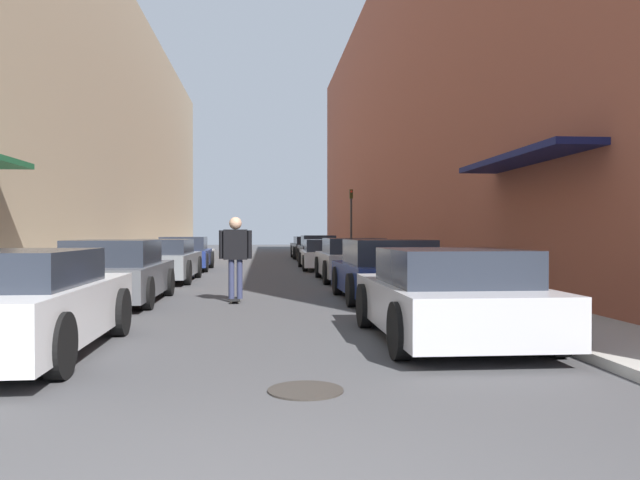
# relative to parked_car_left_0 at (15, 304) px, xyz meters

# --- Properties ---
(ground) EXTENTS (109.85, 109.85, 0.00)m
(ground) POSITION_rel_parked_car_left_0_xyz_m (2.70, 15.29, -0.62)
(ground) COLOR #424244
(curb_strip_left) EXTENTS (1.80, 49.93, 0.12)m
(curb_strip_left) POSITION_rel_parked_car_left_0_xyz_m (-2.04, 20.29, -0.56)
(curb_strip_left) COLOR #A3A099
(curb_strip_left) RESTS_ON ground
(curb_strip_right) EXTENTS (1.80, 49.93, 0.12)m
(curb_strip_right) POSITION_rel_parked_car_left_0_xyz_m (7.45, 20.29, -0.56)
(curb_strip_right) COLOR #A3A099
(curb_strip_right) RESTS_ON ground
(building_row_left) EXTENTS (4.90, 49.93, 12.27)m
(building_row_left) POSITION_rel_parked_car_left_0_xyz_m (-4.94, 20.28, 5.52)
(building_row_left) COLOR tan
(building_row_left) RESTS_ON ground
(building_row_right) EXTENTS (4.90, 49.93, 13.78)m
(building_row_right) POSITION_rel_parked_car_left_0_xyz_m (10.35, 20.28, 6.27)
(building_row_right) COLOR brown
(building_row_right) RESTS_ON ground
(parked_car_left_0) EXTENTS (2.00, 4.30, 1.26)m
(parked_car_left_0) POSITION_rel_parked_car_left_0_xyz_m (0.00, 0.00, 0.00)
(parked_car_left_0) COLOR silver
(parked_car_left_0) RESTS_ON ground
(parked_car_left_1) EXTENTS (1.92, 4.33, 1.31)m
(parked_car_left_1) POSITION_rel_parked_car_left_0_xyz_m (-0.12, 5.63, 0.01)
(parked_car_left_1) COLOR #515459
(parked_car_left_1) RESTS_ON ground
(parked_car_left_2) EXTENTS (1.96, 4.59, 1.27)m
(parked_car_left_2) POSITION_rel_parked_car_left_0_xyz_m (-0.08, 11.37, 0.01)
(parked_car_left_2) COLOR gray
(parked_car_left_2) RESTS_ON ground
(parked_car_left_3) EXTENTS (2.01, 4.33, 1.31)m
(parked_car_left_3) POSITION_rel_parked_car_left_0_xyz_m (-0.14, 17.03, 0.01)
(parked_car_left_3) COLOR navy
(parked_car_left_3) RESTS_ON ground
(parked_car_right_0) EXTENTS (2.05, 4.01, 1.24)m
(parked_car_right_0) POSITION_rel_parked_car_left_0_xyz_m (5.42, 0.54, -0.01)
(parked_car_right_0) COLOR #B7B7BC
(parked_car_right_0) RESTS_ON ground
(parked_car_right_1) EXTENTS (2.03, 3.94, 1.31)m
(parked_car_right_1) POSITION_rel_parked_car_left_0_xyz_m (5.59, 5.65, 0.01)
(parked_car_right_1) COLOR navy
(parked_car_right_1) RESTS_ON ground
(parked_car_right_2) EXTENTS (2.01, 4.42, 1.30)m
(parked_car_right_2) POSITION_rel_parked_car_left_0_xyz_m (5.62, 11.15, 0.02)
(parked_car_right_2) COLOR #B7B7BC
(parked_car_right_2) RESTS_ON ground
(parked_car_right_3) EXTENTS (1.97, 4.78, 1.20)m
(parked_car_right_3) POSITION_rel_parked_car_left_0_xyz_m (5.39, 17.21, -0.04)
(parked_car_right_3) COLOR silver
(parked_car_right_3) RESTS_ON ground
(parked_car_right_4) EXTENTS (1.90, 3.96, 1.34)m
(parked_car_right_4) POSITION_rel_parked_car_left_0_xyz_m (5.59, 22.86, 0.03)
(parked_car_right_4) COLOR #232326
(parked_car_right_4) RESTS_ON ground
(parked_car_right_5) EXTENTS (1.97, 4.64, 1.26)m
(parked_car_right_5) POSITION_rel_parked_car_left_0_xyz_m (5.52, 27.91, 0.01)
(parked_car_right_5) COLOR #232326
(parked_car_right_5) RESTS_ON ground
(skateboarder) EXTENTS (0.69, 0.78, 1.79)m
(skateboarder) POSITION_rel_parked_car_left_0_xyz_m (2.35, 5.53, 0.49)
(skateboarder) COLOR black
(skateboarder) RESTS_ON ground
(manhole_cover) EXTENTS (0.70, 0.70, 0.02)m
(manhole_cover) POSITION_rel_parked_car_left_0_xyz_m (3.32, -1.95, -0.61)
(manhole_cover) COLOR #332D28
(manhole_cover) RESTS_ON ground
(traffic_light) EXTENTS (0.16, 0.22, 3.48)m
(traffic_light) POSITION_rel_parked_car_left_0_xyz_m (7.23, 22.75, 1.65)
(traffic_light) COLOR #2D2D2D
(traffic_light) RESTS_ON curb_strip_right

